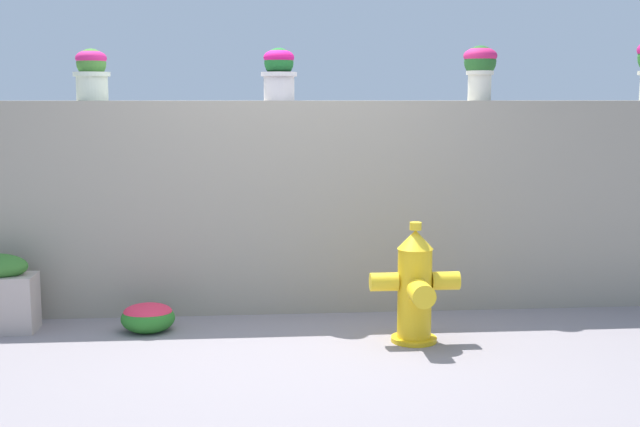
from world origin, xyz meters
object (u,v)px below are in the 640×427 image
Objects in this scene: potted_plant_1 at (92,72)px; potted_plant_3 at (480,66)px; potted_plant_2 at (279,71)px; fire_hydrant at (415,288)px; flower_bush_left at (148,316)px.

potted_plant_3 reaches higher than potted_plant_1.
potted_plant_2 is at bearing -177.46° from potted_plant_3.
flower_bush_left is (-1.76, 0.41, -0.25)m from fire_hydrant.
potted_plant_1 is at bearing 155.41° from fire_hydrant.
potted_plant_1 is 0.91× the size of potted_plant_3.
potted_plant_1 is at bearing 176.69° from potted_plant_2.
potted_plant_1 is 1.81m from flower_bush_left.
potted_plant_2 reaches higher than flower_bush_left.
flower_bush_left is at bearing -54.45° from potted_plant_1.
potted_plant_1 reaches higher than fire_hydrant.
potted_plant_3 reaches higher than fire_hydrant.
potted_plant_1 is 1.35m from potted_plant_2.
potted_plant_2 is 1.88m from fire_hydrant.
flower_bush_left is (-0.92, -0.51, -1.67)m from potted_plant_2.
flower_bush_left is (0.42, -0.59, -1.66)m from potted_plant_1.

